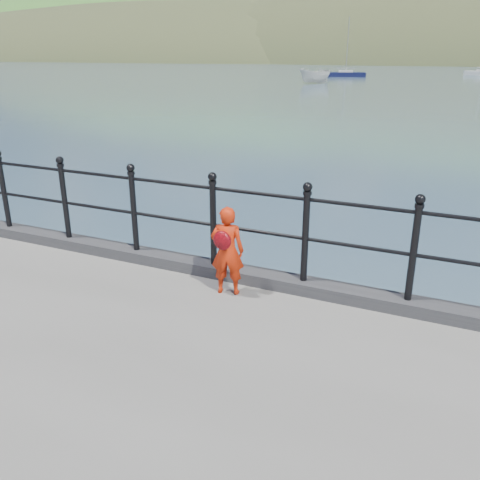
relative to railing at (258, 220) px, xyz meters
The scene contains 6 objects.
ground 1.83m from the railing, 90.00° to the left, with size 600.00×600.00×0.00m, color #2D4251.
kerb 0.75m from the railing, 140.53° to the right, with size 60.00×0.30×0.15m, color #28282B.
railing is the anchor object (origin of this frame).
child 0.54m from the railing, 117.05° to the right, with size 0.45×0.36×1.07m.
launch_white 61.20m from the railing, 106.07° to the left, with size 1.76×4.68×1.81m, color silver.
sailboat_left 80.41m from the railing, 102.80° to the left, with size 6.59×3.27×8.94m.
Camera 1 is at (2.21, -5.47, 3.70)m, focal length 38.00 mm.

